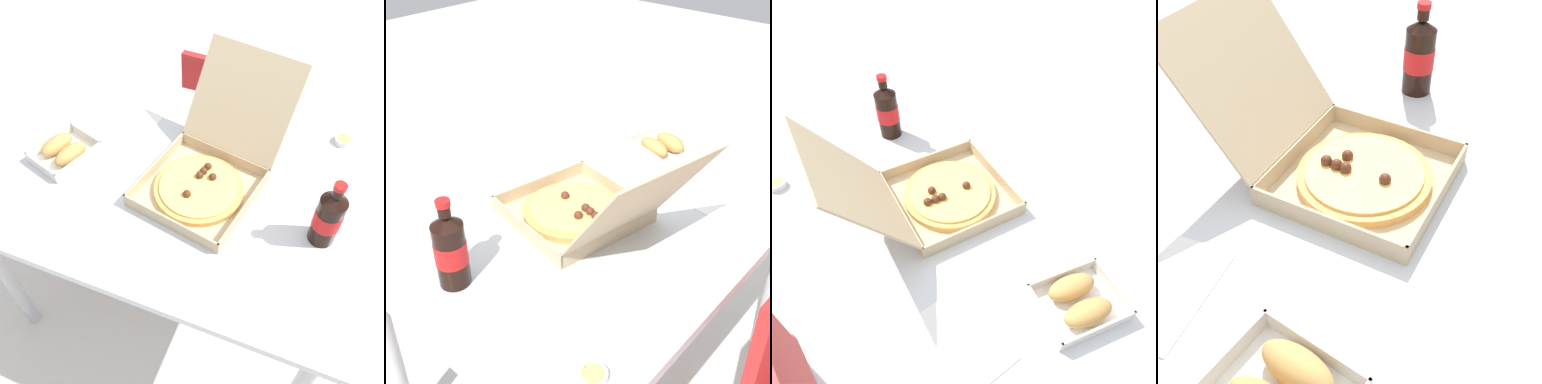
# 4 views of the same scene
# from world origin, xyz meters

# --- Properties ---
(ground_plane) EXTENTS (10.00, 10.00, 0.00)m
(ground_plane) POSITION_xyz_m (0.00, 0.00, 0.00)
(ground_plane) COLOR beige
(dining_table) EXTENTS (1.21, 0.85, 0.76)m
(dining_table) POSITION_xyz_m (0.00, 0.00, 0.67)
(dining_table) COLOR silver
(dining_table) RESTS_ON ground_plane
(pizza_box_open) EXTENTS (0.41, 0.55, 0.31)m
(pizza_box_open) POSITION_xyz_m (0.09, 0.01, 0.80)
(pizza_box_open) COLOR tan
(pizza_box_open) RESTS_ON dining_table
(bread_side_box) EXTENTS (0.20, 0.23, 0.06)m
(bread_side_box) POSITION_xyz_m (-0.37, -0.05, 0.78)
(bread_side_box) COLOR white
(bread_side_box) RESTS_ON dining_table
(cola_bottle) EXTENTS (0.07, 0.07, 0.22)m
(cola_bottle) POSITION_xyz_m (0.46, -0.06, 0.85)
(cola_bottle) COLOR black
(cola_bottle) RESTS_ON dining_table
(paper_menu) EXTENTS (0.22, 0.16, 0.00)m
(paper_menu) POSITION_xyz_m (-0.26, 0.20, 0.76)
(paper_menu) COLOR white
(paper_menu) RESTS_ON dining_table
(dipping_sauce_cup) EXTENTS (0.06, 0.06, 0.02)m
(dipping_sauce_cup) POSITION_xyz_m (0.46, 0.34, 0.77)
(dipping_sauce_cup) COLOR white
(dipping_sauce_cup) RESTS_ON dining_table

